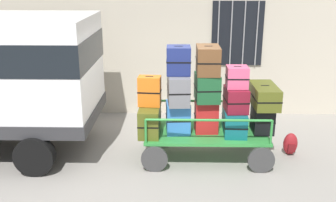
# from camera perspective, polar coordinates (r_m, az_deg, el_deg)

# --- Properties ---
(ground_plane) EXTENTS (40.00, 40.00, 0.00)m
(ground_plane) POSITION_cam_1_polar(r_m,az_deg,el_deg) (7.65, 1.53, -8.13)
(ground_plane) COLOR gray
(building_wall) EXTENTS (12.00, 0.38, 5.00)m
(building_wall) POSITION_cam_1_polar(r_m,az_deg,el_deg) (9.57, 1.63, 12.78)
(building_wall) COLOR #BCB29E
(building_wall) RESTS_ON ground
(luggage_cart) EXTENTS (2.35, 1.25, 0.52)m
(luggage_cart) POSITION_cam_1_polar(r_m,az_deg,el_deg) (7.53, 5.43, -5.13)
(luggage_cart) COLOR #2D8438
(luggage_cart) RESTS_ON ground
(cart_railing) EXTENTS (2.22, 1.11, 0.45)m
(cart_railing) POSITION_cam_1_polar(r_m,az_deg,el_deg) (7.35, 5.54, -1.74)
(cart_railing) COLOR #2D8438
(cart_railing) RESTS_ON luggage_cart
(suitcase_left_bottom) EXTENTS (0.39, 0.89, 0.52)m
(suitcase_left_bottom) POSITION_cam_1_polar(r_m,az_deg,el_deg) (7.36, -2.62, -2.61)
(suitcase_left_bottom) COLOR #4C5119
(suitcase_left_bottom) RESTS_ON luggage_cart
(suitcase_left_middle) EXTENTS (0.43, 0.30, 0.55)m
(suitcase_left_middle) POSITION_cam_1_polar(r_m,az_deg,el_deg) (7.21, -2.67, 1.44)
(suitcase_left_middle) COLOR orange
(suitcase_left_middle) RESTS_ON suitcase_left_bottom
(suitcase_midleft_bottom) EXTENTS (0.47, 0.49, 0.58)m
(suitcase_midleft_bottom) POSITION_cam_1_polar(r_m,az_deg,el_deg) (7.34, 1.46, -2.37)
(suitcase_midleft_bottom) COLOR #3372C6
(suitcase_midleft_bottom) RESTS_ON luggage_cart
(suitcase_midleft_middle) EXTENTS (0.43, 0.74, 0.53)m
(suitcase_midleft_middle) POSITION_cam_1_polar(r_m,az_deg,el_deg) (7.16, 1.49, 1.77)
(suitcase_midleft_middle) COLOR slate
(suitcase_midleft_middle) RESTS_ON suitcase_midleft_bottom
(suitcase_midleft_top) EXTENTS (0.44, 0.42, 0.50)m
(suitcase_midleft_top) POSITION_cam_1_polar(r_m,az_deg,el_deg) (7.06, 1.53, 5.88)
(suitcase_midleft_top) COLOR navy
(suitcase_midleft_top) RESTS_ON suitcase_midleft_middle
(suitcase_center_bottom) EXTENTS (0.44, 0.38, 0.62)m
(suitcase_center_bottom) POSITION_cam_1_polar(r_m,az_deg,el_deg) (7.39, 5.52, -2.18)
(suitcase_center_bottom) COLOR #B21E1E
(suitcase_center_bottom) RESTS_ON luggage_cart
(suitcase_center_middle) EXTENTS (0.47, 0.60, 0.50)m
(suitcase_center_middle) POSITION_cam_1_polar(r_m,az_deg,el_deg) (7.21, 5.65, 1.97)
(suitcase_center_middle) COLOR #194C28
(suitcase_center_middle) RESTS_ON suitcase_center_bottom
(suitcase_center_top) EXTENTS (0.42, 0.63, 0.50)m
(suitcase_center_top) POSITION_cam_1_polar(r_m,az_deg,el_deg) (7.11, 5.77, 5.88)
(suitcase_center_top) COLOR brown
(suitcase_center_top) RESTS_ON suitcase_center_middle
(suitcase_midright_bottom) EXTENTS (0.44, 0.86, 0.44)m
(suitcase_midright_bottom) POSITION_cam_1_polar(r_m,az_deg,el_deg) (7.48, 9.50, -2.83)
(suitcase_midright_bottom) COLOR #0F5960
(suitcase_midright_bottom) RESTS_ON luggage_cart
(suitcase_midright_middle) EXTENTS (0.43, 0.55, 0.44)m
(suitcase_midright_middle) POSITION_cam_1_polar(r_m,az_deg,el_deg) (7.29, 9.73, 0.23)
(suitcase_midright_middle) COLOR maroon
(suitcase_midright_middle) RESTS_ON suitcase_midright_bottom
(suitcase_midright_top) EXTENTS (0.39, 0.37, 0.39)m
(suitcase_midright_top) POSITION_cam_1_polar(r_m,az_deg,el_deg) (7.18, 9.89, 3.41)
(suitcase_midright_top) COLOR #CC4C72
(suitcase_midright_top) RESTS_ON suitcase_midright_middle
(suitcase_right_bottom) EXTENTS (0.39, 0.49, 0.52)m
(suitcase_right_bottom) POSITION_cam_1_polar(r_m,az_deg,el_deg) (7.58, 13.42, -2.49)
(suitcase_right_bottom) COLOR black
(suitcase_right_bottom) RESTS_ON luggage_cart
(suitcase_right_middle) EXTENTS (0.46, 0.89, 0.38)m
(suitcase_right_middle) POSITION_cam_1_polar(r_m,az_deg,el_deg) (7.44, 13.66, 0.77)
(suitcase_right_middle) COLOR #4C5119
(suitcase_right_middle) RESTS_ON suitcase_right_bottom
(backpack) EXTENTS (0.27, 0.22, 0.44)m
(backpack) POSITION_cam_1_polar(r_m,az_deg,el_deg) (8.03, 17.18, -5.93)
(backpack) COLOR maroon
(backpack) RESTS_ON ground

